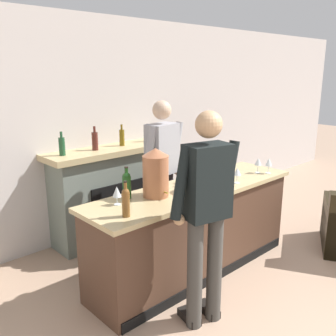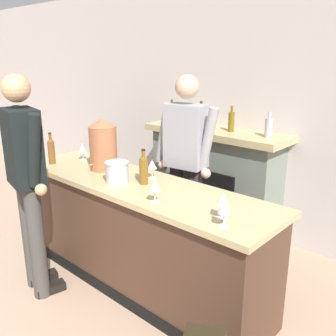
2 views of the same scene
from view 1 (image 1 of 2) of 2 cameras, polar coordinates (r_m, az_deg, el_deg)
wall_back_panel at (r=4.87m, az=-10.33°, el=5.94°), size 12.00×0.07×2.75m
bar_counter at (r=4.00m, az=4.09°, el=-9.32°), size 2.49×0.68×0.94m
fireplace_stone at (r=4.81m, az=-8.83°, el=-3.66°), size 1.63×0.52×1.46m
person_customer at (r=3.01m, az=5.81°, el=-6.64°), size 0.65×0.37×1.81m
person_bartender at (r=4.24m, az=-0.86°, el=-0.45°), size 0.65×0.34×1.78m
copper_dispenser at (r=3.48m, az=-1.90°, el=-0.68°), size 0.25×0.29×0.46m
ice_bucket_steel at (r=3.66m, az=4.27°, el=-2.30°), size 0.20×0.20×0.17m
wine_bottle_merlot_tall at (r=3.47m, az=-6.31°, el=-2.44°), size 0.08×0.08×0.30m
wine_bottle_port_short at (r=3.04m, az=-6.45°, el=-5.02°), size 0.06×0.06×0.30m
wine_bottle_burgundy_dark at (r=3.86m, az=4.83°, el=-0.79°), size 0.07×0.07×0.29m
wine_glass_near_bucket at (r=3.32m, az=-7.81°, el=-3.66°), size 0.08×0.08×0.17m
wine_glass_front_right at (r=3.98m, az=10.51°, el=-0.60°), size 0.08×0.08×0.17m
wine_glass_by_dispenser at (r=3.92m, az=2.74°, el=-0.69°), size 0.08×0.08×0.16m
wine_glass_front_left at (r=4.44m, az=15.11°, el=0.85°), size 0.08×0.08×0.18m
wine_glass_mid_counter at (r=4.43m, az=13.58°, el=0.90°), size 0.08×0.08×0.18m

